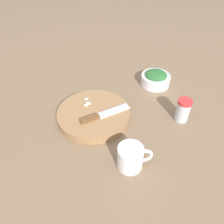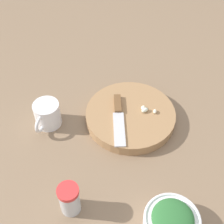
% 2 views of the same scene
% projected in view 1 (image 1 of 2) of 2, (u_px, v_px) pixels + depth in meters
% --- Properties ---
extents(ground_plane, '(5.00, 5.00, 0.00)m').
position_uv_depth(ground_plane, '(124.00, 120.00, 0.88)').
color(ground_plane, '#7F664C').
extents(cutting_board, '(0.29, 0.29, 0.03)m').
position_uv_depth(cutting_board, '(94.00, 114.00, 0.88)').
color(cutting_board, '#9E754C').
rests_on(cutting_board, ground_plane).
extents(chef_knife, '(0.21, 0.09, 0.01)m').
position_uv_depth(chef_knife, '(102.00, 115.00, 0.84)').
color(chef_knife, brown).
rests_on(chef_knife, cutting_board).
extents(garlic_cloves, '(0.05, 0.05, 0.01)m').
position_uv_depth(garlic_cloves, '(87.00, 103.00, 0.89)').
color(garlic_cloves, '#F3ECC3').
rests_on(garlic_cloves, cutting_board).
extents(herb_bowl, '(0.14, 0.14, 0.07)m').
position_uv_depth(herb_bowl, '(156.00, 78.00, 1.04)').
color(herb_bowl, white).
rests_on(herb_bowl, ground_plane).
extents(spice_jar, '(0.06, 0.06, 0.10)m').
position_uv_depth(spice_jar, '(183.00, 110.00, 0.85)').
color(spice_jar, silver).
rests_on(spice_jar, ground_plane).
extents(coffee_mug, '(0.10, 0.09, 0.08)m').
position_uv_depth(coffee_mug, '(131.00, 157.00, 0.69)').
color(coffee_mug, white).
rests_on(coffee_mug, ground_plane).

